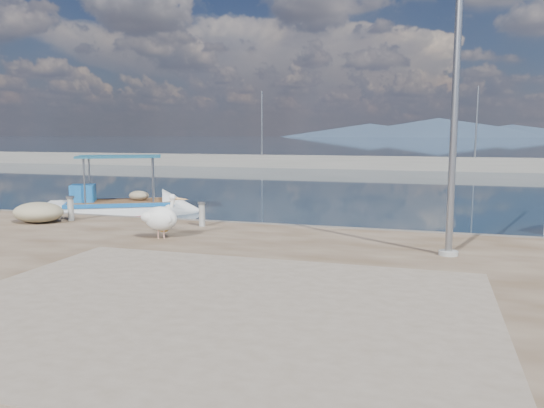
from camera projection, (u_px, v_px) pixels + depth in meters
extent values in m
plane|color=#162635|center=(223.00, 283.00, 11.80)|extent=(1400.00, 1400.00, 0.00)
cube|color=#45311E|center=(25.00, 402.00, 6.07)|extent=(44.00, 22.00, 0.50)
cube|color=gray|center=(210.00, 307.00, 8.60)|extent=(9.00, 7.00, 0.01)
cube|color=gray|center=(384.00, 163.00, 49.68)|extent=(120.00, 2.20, 1.20)
cylinder|color=gray|center=(262.00, 127.00, 52.68)|extent=(0.16, 0.16, 7.00)
cylinder|color=gray|center=(476.00, 126.00, 46.94)|extent=(0.16, 0.16, 7.00)
cone|color=#28384C|center=(370.00, 130.00, 647.64)|extent=(220.00, 220.00, 16.00)
cone|color=#28384C|center=(439.00, 127.00, 624.29)|extent=(280.00, 280.00, 22.00)
cone|color=#28384C|center=(512.00, 131.00, 601.87)|extent=(200.00, 200.00, 14.00)
cube|color=white|center=(122.00, 213.00, 21.75)|extent=(6.13, 4.50, 0.97)
cube|color=#18599C|center=(121.00, 203.00, 21.69)|extent=(4.70, 3.77, 0.14)
cube|color=maroon|center=(122.00, 214.00, 21.76)|extent=(4.69, 3.76, 0.12)
cube|color=#18599C|center=(83.00, 193.00, 21.35)|extent=(1.24, 1.24, 0.71)
cube|color=navy|center=(120.00, 156.00, 21.45)|extent=(3.74, 3.16, 0.08)
cylinder|color=tan|center=(158.00, 233.00, 14.27)|extent=(0.04, 0.04, 0.31)
cylinder|color=tan|center=(164.00, 233.00, 14.28)|extent=(0.04, 0.04, 0.31)
ellipsoid|color=silver|center=(161.00, 219.00, 14.22)|extent=(1.06, 0.86, 0.65)
cylinder|color=silver|center=(171.00, 206.00, 14.20)|extent=(0.24, 0.19, 0.56)
sphere|color=silver|center=(173.00, 197.00, 14.17)|extent=(0.19, 0.19, 0.19)
cone|color=tan|center=(181.00, 199.00, 14.20)|extent=(0.45, 0.25, 0.14)
cylinder|color=gray|center=(455.00, 103.00, 11.87)|extent=(0.16, 0.16, 7.00)
cylinder|color=gray|center=(448.00, 253.00, 12.32)|extent=(0.44, 0.44, 0.10)
cylinder|color=gray|center=(202.00, 215.00, 16.15)|extent=(0.19, 0.19, 0.72)
cylinder|color=gray|center=(202.00, 203.00, 16.11)|extent=(0.25, 0.25, 0.06)
cylinder|color=gray|center=(71.00, 209.00, 17.21)|extent=(0.20, 0.20, 0.77)
cylinder|color=gray|center=(70.00, 197.00, 17.16)|extent=(0.26, 0.26, 0.07)
imported|color=#33722D|center=(164.00, 223.00, 15.29)|extent=(0.48, 0.42, 0.52)
ellipsoid|color=#C1B78F|center=(38.00, 212.00, 16.88)|extent=(1.65, 1.29, 0.64)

